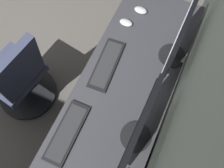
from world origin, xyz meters
The scene contains 10 objects.
wall_back centered at (0.00, 2.02, 1.30)m, with size 5.28×0.10×2.60m, color slate.
desk centered at (0.00, 1.63, 0.66)m, with size 2.04×0.65×0.73m.
drawer_pedestal centered at (0.21, 1.66, 0.35)m, with size 0.40×0.51×0.69m.
monitor_primary centered at (0.19, 1.83, 0.97)m, with size 0.56×0.20×0.41m.
monitor_secondary centered at (-0.48, 1.85, 0.96)m, with size 0.50×0.20×0.39m.
keyboard_main centered at (-0.21, 1.44, 0.74)m, with size 0.43×0.17×0.02m.
keyboard_spare centered at (0.35, 1.42, 0.74)m, with size 0.42×0.15×0.02m.
mouse_main centered at (-0.76, 1.49, 0.75)m, with size 0.06×0.10×0.03m, color silver.
mouse_spare centered at (-0.60, 1.43, 0.75)m, with size 0.06×0.10×0.03m, color silver.
office_chair centered at (0.08, 0.76, 0.46)m, with size 0.56×0.58×0.97m.
Camera 1 is at (0.54, 1.82, 2.32)m, focal length 39.52 mm.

